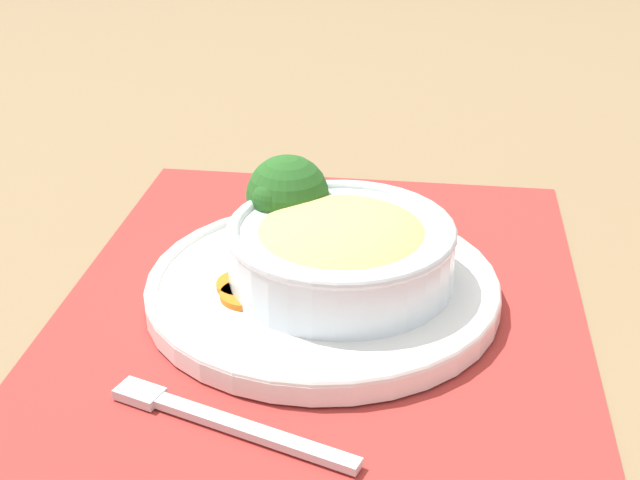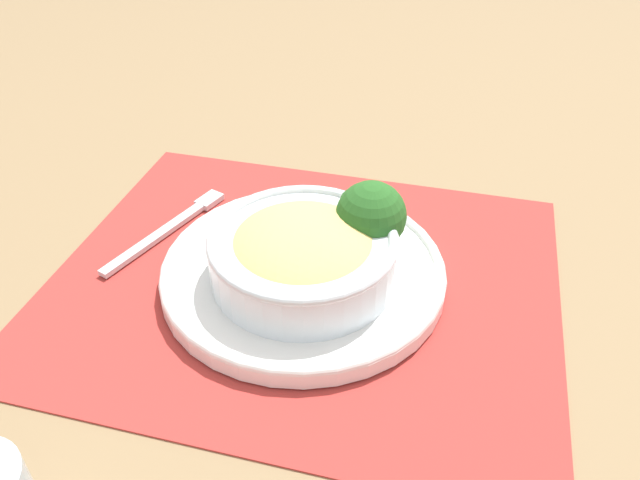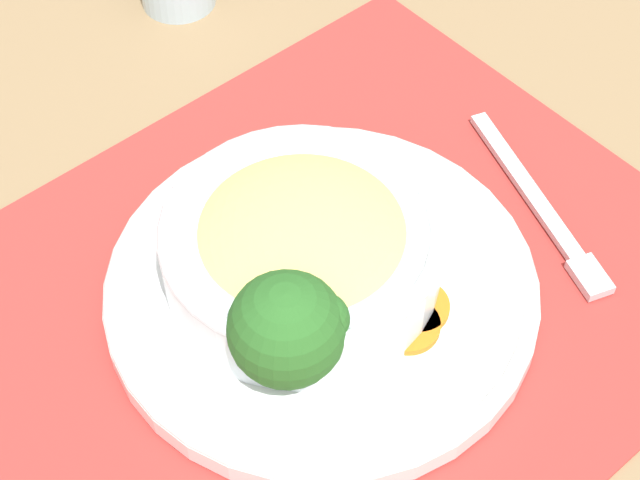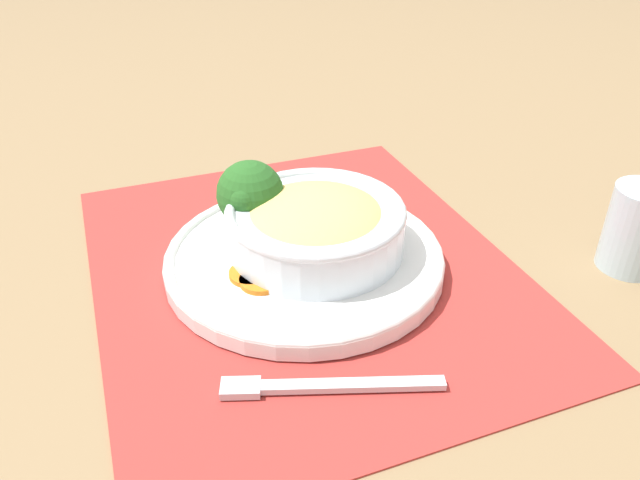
{
  "view_description": "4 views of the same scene",
  "coord_description": "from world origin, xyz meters",
  "px_view_note": "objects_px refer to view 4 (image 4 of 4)",
  "views": [
    {
      "loc": [
        -0.61,
        -0.16,
        0.38
      ],
      "look_at": [
        0.01,
        0.01,
        0.05
      ],
      "focal_mm": 50.0,
      "sensor_mm": 36.0,
      "label": 1
    },
    {
      "loc": [
        0.19,
        -0.45,
        0.42
      ],
      "look_at": [
        0.01,
        0.01,
        0.05
      ],
      "focal_mm": 35.0,
      "sensor_mm": 36.0,
      "label": 2
    },
    {
      "loc": [
        0.24,
        0.35,
        0.59
      ],
      "look_at": [
        -0.01,
        -0.01,
        0.05
      ],
      "focal_mm": 60.0,
      "sensor_mm": 36.0,
      "label": 3
    },
    {
      "loc": [
        -0.53,
        0.11,
        0.38
      ],
      "look_at": [
        -0.0,
        -0.02,
        0.04
      ],
      "focal_mm": 35.0,
      "sensor_mm": 36.0,
      "label": 4
    }
  ],
  "objects_px": {
    "fork": "(310,386)",
    "broccoli_floret": "(250,194)",
    "water_glass": "(636,233)",
    "bowl": "(316,224)"
  },
  "relations": [
    {
      "from": "broccoli_floret",
      "to": "water_glass",
      "type": "bearing_deg",
      "value": -109.1
    },
    {
      "from": "fork",
      "to": "broccoli_floret",
      "type": "bearing_deg",
      "value": 14.88
    },
    {
      "from": "bowl",
      "to": "fork",
      "type": "bearing_deg",
      "value": 164.85
    },
    {
      "from": "broccoli_floret",
      "to": "fork",
      "type": "xyz_separation_m",
      "value": [
        -0.23,
        -0.01,
        -0.06
      ]
    },
    {
      "from": "bowl",
      "to": "broccoli_floret",
      "type": "distance_m",
      "value": 0.08
    },
    {
      "from": "broccoli_floret",
      "to": "water_glass",
      "type": "distance_m",
      "value": 0.4
    },
    {
      "from": "broccoli_floret",
      "to": "fork",
      "type": "relative_size",
      "value": 0.46
    },
    {
      "from": "water_glass",
      "to": "fork",
      "type": "bearing_deg",
      "value": 104.57
    },
    {
      "from": "water_glass",
      "to": "fork",
      "type": "height_order",
      "value": "water_glass"
    },
    {
      "from": "broccoli_floret",
      "to": "fork",
      "type": "distance_m",
      "value": 0.23
    }
  ]
}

